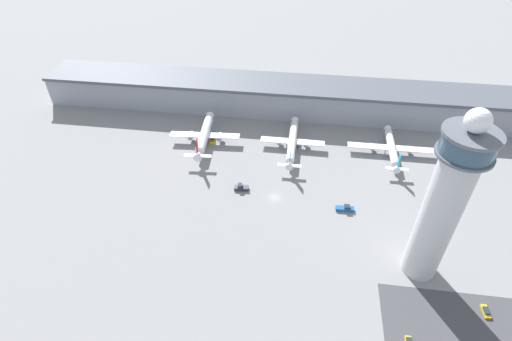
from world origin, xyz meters
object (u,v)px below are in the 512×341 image
at_px(service_truck_fuel, 241,188).
at_px(car_maroon_suv, 486,311).
at_px(airplane_gate_alpha, 204,135).
at_px(service_truck_catering, 345,209).
at_px(airplane_gate_charlie, 392,148).
at_px(control_tower, 444,203).
at_px(service_truck_baggage, 211,139).
at_px(airplane_gate_bravo, 292,142).

distance_m(service_truck_fuel, car_maroon_suv, 96.28).
xyz_separation_m(airplane_gate_alpha, service_truck_catering, (65.76, -37.49, -3.93)).
bearing_deg(airplane_gate_charlie, control_tower, -88.94).
relative_size(service_truck_baggage, car_maroon_suv, 1.77).
distance_m(service_truck_catering, car_maroon_suv, 57.44).
bearing_deg(service_truck_fuel, service_truck_baggage, 120.99).
distance_m(airplane_gate_alpha, airplane_gate_bravo, 42.18).
distance_m(control_tower, airplane_gate_alpha, 112.26).
xyz_separation_m(airplane_gate_bravo, airplane_gate_charlie, (46.03, 1.38, -0.22)).
bearing_deg(airplane_gate_bravo, airplane_gate_alpha, -178.06).
height_order(airplane_gate_bravo, service_truck_baggage, airplane_gate_bravo).
xyz_separation_m(airplane_gate_bravo, service_truck_baggage, (-39.72, 1.72, -3.09)).
xyz_separation_m(service_truck_fuel, service_truck_baggage, (-20.46, 34.06, -0.11)).
distance_m(airplane_gate_bravo, service_truck_catering, 45.63).
relative_size(control_tower, service_truck_baggage, 7.49).
relative_size(service_truck_fuel, service_truck_baggage, 0.73).
xyz_separation_m(airplane_gate_alpha, service_truck_baggage, (2.43, 3.15, -3.92)).
height_order(control_tower, car_maroon_suv, control_tower).
bearing_deg(control_tower, service_truck_baggage, 142.88).
height_order(airplane_gate_alpha, airplane_gate_charlie, airplane_gate_alpha).
distance_m(airplane_gate_alpha, service_truck_baggage, 5.59).
relative_size(airplane_gate_alpha, service_truck_catering, 5.03).
xyz_separation_m(airplane_gate_charlie, service_truck_fuel, (-65.29, -33.72, -2.76)).
bearing_deg(service_truck_fuel, airplane_gate_charlie, 27.31).
height_order(airplane_gate_bravo, car_maroon_suv, airplane_gate_bravo).
distance_m(control_tower, airplane_gate_bravo, 84.09).
distance_m(control_tower, service_truck_catering, 45.82).
relative_size(airplane_gate_charlie, service_truck_baggage, 4.81).
bearing_deg(airplane_gate_bravo, service_truck_fuel, -120.78).
height_order(airplane_gate_bravo, service_truck_fuel, airplane_gate_bravo).
xyz_separation_m(control_tower, car_maroon_suv, (17.97, -14.44, -30.43)).
bearing_deg(control_tower, car_maroon_suv, -38.77).
distance_m(control_tower, car_maroon_suv, 38.18).
bearing_deg(service_truck_baggage, airplane_gate_alpha, -127.64).
relative_size(airplane_gate_bravo, car_maroon_suv, 8.28).
distance_m(airplane_gate_alpha, service_truck_catering, 75.80).
height_order(control_tower, airplane_gate_alpha, control_tower).
bearing_deg(service_truck_fuel, service_truck_catering, -8.72).
height_order(airplane_gate_alpha, airplane_gate_bravo, airplane_gate_alpha).
relative_size(airplane_gate_alpha, airplane_gate_bravo, 0.93).
relative_size(airplane_gate_alpha, service_truck_fuel, 5.97).
xyz_separation_m(control_tower, service_truck_fuel, (-66.50, 31.76, -30.00)).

